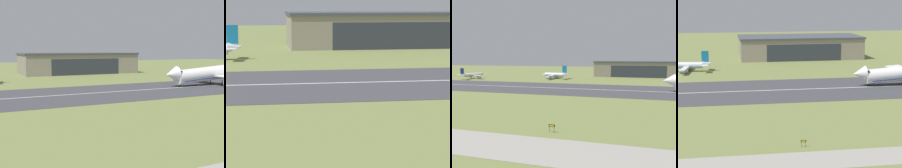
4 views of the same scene
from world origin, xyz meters
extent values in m
plane|color=olive|center=(0.00, 51.80, 0.00)|extent=(638.30, 638.30, 0.00)
cube|color=#3D3D42|center=(0.00, 103.60, 0.03)|extent=(398.30, 40.65, 0.06)
cube|color=silver|center=(0.00, 103.60, 0.07)|extent=(358.47, 0.70, 0.01)
cube|color=gray|center=(49.92, 189.17, 5.71)|extent=(67.51, 29.23, 11.43)
cube|color=#424751|center=(49.92, 189.17, 11.88)|extent=(68.51, 30.23, 0.90)
cube|color=#2D333D|center=(49.92, 174.51, 4.57)|extent=(40.51, 0.12, 9.14)
cylinder|color=white|center=(80.95, 105.50, 5.01)|extent=(40.80, 6.13, 8.43)
cone|color=white|center=(58.22, 105.80, 5.01)|extent=(5.49, 5.67, 5.94)
cube|color=black|center=(60.99, 105.77, 6.13)|extent=(1.19, 4.77, 0.52)
cube|color=navy|center=(80.95, 105.50, 3.47)|extent=(36.38, 5.79, 2.76)
cube|color=white|center=(80.31, 118.25, 4.03)|extent=(6.54, 19.96, 0.84)
cylinder|color=#A8A8B2|center=(79.04, 116.68, 2.04)|extent=(7.55, 3.57, 3.97)
cylinder|color=black|center=(61.93, 105.75, 1.10)|extent=(0.24, 0.24, 2.21)
cylinder|color=black|center=(61.93, 105.75, 0.22)|extent=(0.84, 0.84, 0.44)
cylinder|color=black|center=(80.69, 108.86, 1.10)|extent=(0.24, 0.24, 2.21)
cylinder|color=black|center=(80.69, 108.86, 0.22)|extent=(0.84, 0.84, 0.44)
cylinder|color=black|center=(80.60, 102.15, 1.10)|extent=(0.24, 0.24, 2.21)
cylinder|color=black|center=(80.60, 102.15, 0.22)|extent=(0.84, 0.84, 0.44)
camera|label=1|loc=(-13.54, 8.75, 14.50)|focal=50.00mm
camera|label=2|loc=(4.99, 1.80, 15.77)|focal=85.00mm
camera|label=3|loc=(37.03, -0.50, 15.29)|focal=35.00mm
camera|label=4|loc=(5.20, -53.83, 34.38)|focal=70.00mm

